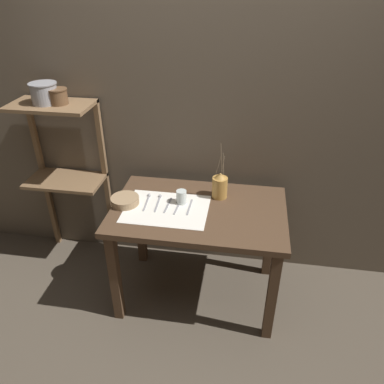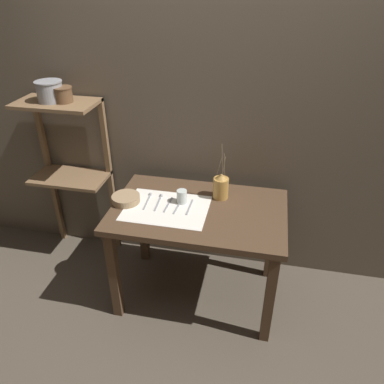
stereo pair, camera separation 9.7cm
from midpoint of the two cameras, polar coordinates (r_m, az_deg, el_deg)
ground_plane at (r=2.88m, az=-0.12°, el=-15.00°), size 12.00×12.00×0.00m
stone_wall_back at (r=2.62m, az=1.53°, el=11.48°), size 7.00×0.06×2.40m
wooden_table at (r=2.47m, az=-0.14°, el=-4.67°), size 1.12×0.72×0.75m
wooden_shelf_unit at (r=2.90m, az=-19.89°, el=5.22°), size 0.55×0.31×1.30m
linen_cloth at (r=2.41m, az=-5.07°, el=-2.57°), size 0.53×0.40×0.00m
pitcher_with_flowers at (r=2.49m, az=3.15°, el=0.92°), size 0.10×0.10×0.40m
wooden_bowl at (r=2.49m, az=-11.27°, el=-1.31°), size 0.18×0.18×0.05m
glass_tumbler_near at (r=2.44m, az=-2.76°, el=-0.77°), size 0.07×0.07×0.09m
spoon_inner at (r=2.52m, az=-7.80°, el=-0.97°), size 0.03×0.19×0.02m
spoon_outer at (r=2.50m, az=-6.13°, el=-1.11°), size 0.03×0.19×0.02m
fork_outer at (r=2.43m, az=-4.87°, el=-2.08°), size 0.02×0.18×0.00m
knife_center at (r=2.42m, az=-3.32°, el=-2.26°), size 0.03×0.18×0.00m
fork_inner at (r=2.41m, az=-1.53°, el=-2.36°), size 0.01×0.18×0.00m
metal_pot_large at (r=2.73m, az=-22.60°, el=13.79°), size 0.18×0.18×0.14m
metal_pot_small at (r=2.69m, az=-20.75°, el=13.53°), size 0.13×0.13×0.10m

